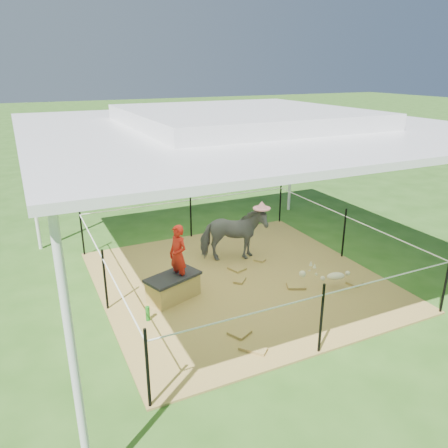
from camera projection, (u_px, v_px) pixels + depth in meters
name	position (u px, v px, depth m)	size (l,w,h in m)	color
ground	(239.00, 281.00, 7.57)	(90.00, 90.00, 0.00)	#2D5919
hay_patch	(239.00, 280.00, 7.57)	(4.60, 4.60, 0.03)	brown
canopy_tent	(241.00, 123.00, 6.66)	(6.30, 6.30, 2.90)	silver
rope_fence	(239.00, 246.00, 7.35)	(4.54, 4.54, 1.00)	black
straw_bale	(173.00, 288.00, 6.88)	(0.80, 0.40, 0.35)	olive
dark_cloth	(173.00, 277.00, 6.81)	(0.85, 0.44, 0.04)	black
woman	(178.00, 249.00, 6.70)	(0.35, 0.23, 0.96)	red
green_bottle	(148.00, 314.00, 6.30)	(0.06, 0.06, 0.22)	#19731A
pony	(233.00, 235.00, 8.14)	(0.55, 1.21, 1.03)	#525258
pink_hat	(233.00, 205.00, 7.94)	(0.32, 0.32, 0.15)	pink
foal	(336.00, 275.00, 7.19)	(0.86, 0.48, 0.48)	beige
trash_barrel	(250.00, 163.00, 14.53)	(0.62, 0.62, 0.96)	blue
picnic_table_near	(174.00, 161.00, 15.36)	(1.72, 1.24, 0.71)	#51301C
picnic_table_far	(243.00, 149.00, 17.60)	(1.72, 1.24, 0.72)	brown
distant_person	(202.00, 158.00, 14.55)	(0.60, 0.47, 1.24)	#2C59A8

